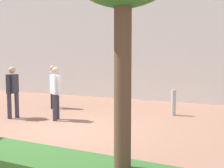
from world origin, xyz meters
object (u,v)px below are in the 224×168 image
object	(u,v)px
person_suited_dark	(13,89)
person_casual_tan	(53,84)
bollard_steel	(173,103)
person_shirt_blue	(56,90)

from	to	relation	value
person_suited_dark	person_casual_tan	bearing A→B (deg)	90.80
bollard_steel	person_casual_tan	distance (m)	4.79
bollard_steel	person_casual_tan	xyz separation A→B (m)	(-4.72, -0.65, 0.53)
person_casual_tan	person_shirt_blue	xyz separation A→B (m)	(1.48, -1.76, 0.00)
bollard_steel	person_casual_tan	world-z (taller)	person_casual_tan
bollard_steel	person_shirt_blue	distance (m)	4.07
person_shirt_blue	person_suited_dark	xyz separation A→B (m)	(-1.45, -0.41, 0.00)
person_shirt_blue	person_casual_tan	bearing A→B (deg)	130.16
bollard_steel	person_suited_dark	distance (m)	5.49
person_casual_tan	bollard_steel	bearing A→B (deg)	7.84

